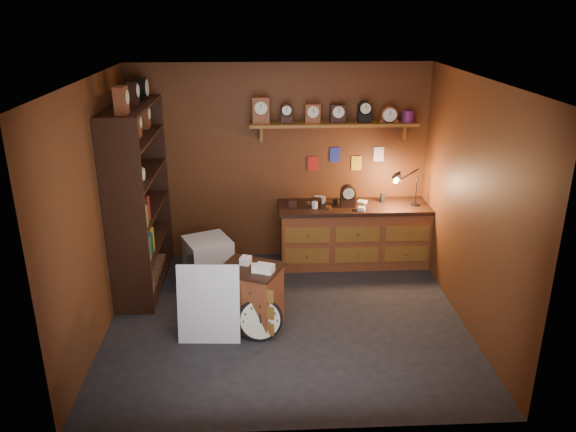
# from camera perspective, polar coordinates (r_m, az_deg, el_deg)

# --- Properties ---
(floor) EXTENTS (4.00, 4.00, 0.00)m
(floor) POSITION_cam_1_polar(r_m,az_deg,el_deg) (6.55, -0.14, -10.42)
(floor) COLOR black
(floor) RESTS_ON ground
(room_shell) EXTENTS (4.02, 3.62, 2.71)m
(room_shell) POSITION_cam_1_polar(r_m,az_deg,el_deg) (5.96, 0.22, 4.47)
(room_shell) COLOR #562D14
(room_shell) RESTS_ON ground
(shelving_unit) EXTENTS (0.47, 1.60, 2.58)m
(shelving_unit) POSITION_cam_1_polar(r_m,az_deg,el_deg) (7.09, -15.19, 2.44)
(shelving_unit) COLOR black
(shelving_unit) RESTS_ON ground
(workbench) EXTENTS (2.07, 0.66, 1.36)m
(workbench) POSITION_cam_1_polar(r_m,az_deg,el_deg) (7.76, 6.72, -1.51)
(workbench) COLOR brown
(workbench) RESTS_ON ground
(low_cabinet) EXTENTS (0.80, 0.75, 0.81)m
(low_cabinet) POSITION_cam_1_polar(r_m,az_deg,el_deg) (6.26, -3.78, -7.91)
(low_cabinet) COLOR brown
(low_cabinet) RESTS_ON ground
(big_round_clock) EXTENTS (0.48, 0.16, 0.48)m
(big_round_clock) POSITION_cam_1_polar(r_m,az_deg,el_deg) (6.10, -2.83, -10.43)
(big_round_clock) COLOR black
(big_round_clock) RESTS_ON ground
(white_panel) EXTENTS (0.67, 0.22, 0.87)m
(white_panel) POSITION_cam_1_polar(r_m,az_deg,el_deg) (6.26, -7.88, -12.26)
(white_panel) COLOR silver
(white_panel) RESTS_ON ground
(mini_fridge) EXTENTS (0.71, 0.74, 0.56)m
(mini_fridge) POSITION_cam_1_polar(r_m,az_deg,el_deg) (7.40, -8.11, -4.36)
(mini_fridge) COLOR silver
(mini_fridge) RESTS_ON ground
(floor_box_a) EXTENTS (0.30, 0.27, 0.16)m
(floor_box_a) POSITION_cam_1_polar(r_m,az_deg,el_deg) (6.36, -9.03, -10.96)
(floor_box_a) COLOR #8F5F3E
(floor_box_a) RESTS_ON ground
(floor_box_b) EXTENTS (0.28, 0.31, 0.13)m
(floor_box_b) POSITION_cam_1_polar(r_m,az_deg,el_deg) (6.51, -6.41, -10.08)
(floor_box_b) COLOR white
(floor_box_b) RESTS_ON ground
(floor_box_c) EXTENTS (0.28, 0.26, 0.16)m
(floor_box_c) POSITION_cam_1_polar(r_m,az_deg,el_deg) (6.91, -5.11, -7.98)
(floor_box_c) COLOR #8F5F3E
(floor_box_c) RESTS_ON ground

